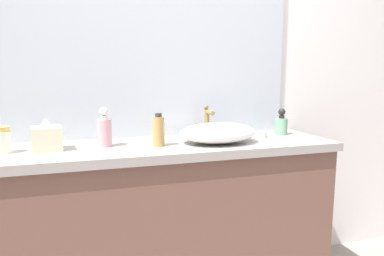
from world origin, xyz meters
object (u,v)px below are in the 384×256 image
at_px(soap_dispenser, 104,130).
at_px(lotion_bottle, 2,140).
at_px(perfume_bottle, 159,131).
at_px(sink_basin, 218,133).
at_px(spray_can, 281,124).
at_px(tissue_box, 47,137).
at_px(candle_jar, 261,135).

distance_m(soap_dispenser, lotion_bottle, 0.45).
bearing_deg(lotion_bottle, perfume_bottle, -3.73).
height_order(sink_basin, spray_can, spray_can).
height_order(lotion_bottle, spray_can, spray_can).
relative_size(perfume_bottle, tissue_box, 1.08).
bearing_deg(spray_can, soap_dispenser, -176.86).
bearing_deg(perfume_bottle, sink_basin, -0.56).
height_order(sink_basin, candle_jar, sink_basin).
bearing_deg(sink_basin, soap_dispenser, 173.15).
bearing_deg(soap_dispenser, spray_can, 3.14).
bearing_deg(sink_basin, perfume_bottle, 179.44).
relative_size(lotion_bottle, candle_jar, 1.94).
distance_m(spray_can, tissue_box, 1.30).
relative_size(lotion_bottle, tissue_box, 0.79).
xyz_separation_m(lotion_bottle, spray_can, (1.49, 0.08, 0.00)).
distance_m(soap_dispenser, spray_can, 1.04).
relative_size(spray_can, tissue_box, 1.04).
xyz_separation_m(soap_dispenser, tissue_box, (-0.26, -0.02, -0.02)).
relative_size(soap_dispenser, perfume_bottle, 1.18).
bearing_deg(candle_jar, sink_basin, -166.39).
xyz_separation_m(perfume_bottle, spray_can, (0.78, 0.12, -0.01)).
distance_m(sink_basin, soap_dispenser, 0.58).
xyz_separation_m(sink_basin, perfume_bottle, (-0.32, 0.00, 0.02)).
distance_m(spray_can, candle_jar, 0.18).
height_order(perfume_bottle, candle_jar, perfume_bottle).
height_order(sink_basin, soap_dispenser, soap_dispenser).
bearing_deg(sink_basin, lotion_bottle, 177.24).
bearing_deg(lotion_bottle, sink_basin, -2.76).
distance_m(sink_basin, spray_can, 0.48).
distance_m(sink_basin, candle_jar, 0.30).
distance_m(perfume_bottle, tissue_box, 0.53).
height_order(tissue_box, candle_jar, tissue_box).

